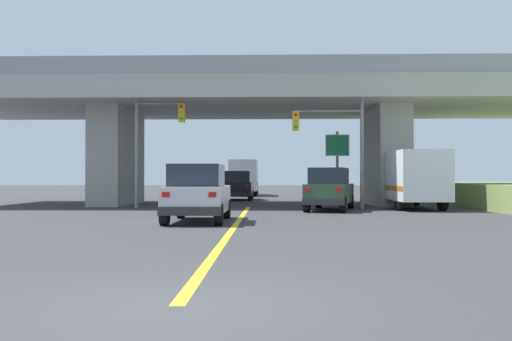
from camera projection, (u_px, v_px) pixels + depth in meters
name	position (u px, v px, depth m)	size (l,w,h in m)	color
ground	(250.00, 205.00, 31.65)	(160.00, 160.00, 0.00)	#353538
overpass_bridge	(250.00, 112.00, 31.72)	(34.24, 10.17, 7.57)	#A8A59E
lane_divider_stripe	(235.00, 225.00, 17.87)	(0.20, 22.55, 0.01)	yellow
suv_lead	(198.00, 193.00, 19.24)	(2.02, 4.40, 2.02)	silver
suv_crossing	(330.00, 189.00, 26.02)	(2.92, 5.08, 2.02)	#2D4C33
box_truck	(410.00, 178.00, 27.85)	(2.33, 7.10, 2.86)	silver
sedan_oncoming	(238.00, 185.00, 38.42)	(2.01, 4.83, 2.02)	black
traffic_signal_nearside	(338.00, 138.00, 27.07)	(3.53, 0.36, 5.51)	slate
traffic_signal_farside	(152.00, 134.00, 27.90)	(2.57, 0.36, 6.01)	slate
highway_sign	(337.00, 153.00, 29.89)	(1.31, 0.17, 4.09)	#56595E
semi_truck_distant	(244.00, 177.00, 47.80)	(2.33, 7.45, 3.05)	navy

